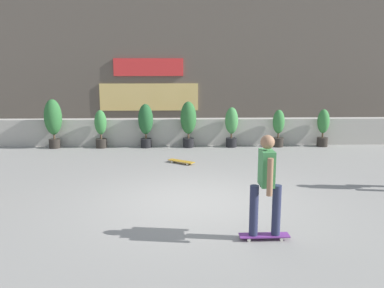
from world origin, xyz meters
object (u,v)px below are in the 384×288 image
at_px(potted_plant_6, 323,126).
at_px(skater_far_left, 266,183).
at_px(potted_plant_5, 278,127).
at_px(skateboard_near_camera, 181,161).
at_px(potted_plant_4, 232,125).
at_px(potted_plant_3, 188,121).
at_px(potted_plant_2, 146,123).
at_px(potted_plant_1, 101,127).
at_px(potted_plant_0, 53,120).

height_order(potted_plant_6, skater_far_left, skater_far_left).
bearing_deg(potted_plant_5, skateboard_near_camera, -145.01).
bearing_deg(potted_plant_5, skater_far_left, -104.91).
bearing_deg(potted_plant_4, potted_plant_3, 180.00).
relative_size(potted_plant_3, potted_plant_5, 1.23).
height_order(potted_plant_2, skateboard_near_camera, potted_plant_2).
height_order(potted_plant_3, skateboard_near_camera, potted_plant_3).
distance_m(potted_plant_2, skater_far_left, 7.82).
distance_m(potted_plant_6, skater_far_left, 8.21).
bearing_deg(skateboard_near_camera, skater_far_left, -75.86).
xyz_separation_m(potted_plant_3, skateboard_near_camera, (-0.26, -2.29, -0.83)).
bearing_deg(potted_plant_1, potted_plant_4, -0.00).
distance_m(potted_plant_5, skateboard_near_camera, 4.04).
height_order(potted_plant_0, potted_plant_3, potted_plant_0).
bearing_deg(potted_plant_6, skateboard_near_camera, -154.40).
height_order(potted_plant_1, skater_far_left, skater_far_left).
distance_m(potted_plant_3, skateboard_near_camera, 2.45).
distance_m(skater_far_left, skateboard_near_camera, 5.37).
bearing_deg(potted_plant_5, potted_plant_0, -180.00).
bearing_deg(potted_plant_6, skater_far_left, -115.14).
bearing_deg(potted_plant_0, potted_plant_4, -0.00).
relative_size(potted_plant_0, potted_plant_6, 1.29).
distance_m(potted_plant_0, skateboard_near_camera, 4.84).
bearing_deg(potted_plant_6, potted_plant_3, -180.00).
relative_size(potted_plant_0, potted_plant_1, 1.29).
height_order(potted_plant_1, potted_plant_3, potted_plant_3).
height_order(potted_plant_3, potted_plant_5, potted_plant_3).
xyz_separation_m(potted_plant_0, potted_plant_5, (7.45, 0.00, -0.27)).
distance_m(potted_plant_3, potted_plant_5, 3.02).
bearing_deg(potted_plant_2, potted_plant_3, 0.00).
bearing_deg(skater_far_left, potted_plant_4, 86.91).
relative_size(potted_plant_1, skateboard_near_camera, 1.64).
height_order(potted_plant_0, skater_far_left, skater_far_left).
bearing_deg(potted_plant_5, potted_plant_4, -180.00).
height_order(potted_plant_2, potted_plant_4, potted_plant_2).
bearing_deg(potted_plant_0, skateboard_near_camera, -28.75).
bearing_deg(potted_plant_5, potted_plant_3, -180.00).
xyz_separation_m(potted_plant_3, potted_plant_5, (3.02, 0.00, -0.22)).
relative_size(potted_plant_1, potted_plant_3, 0.82).
bearing_deg(potted_plant_2, potted_plant_1, 180.00).
bearing_deg(skater_far_left, potted_plant_5, 75.09).
bearing_deg(potted_plant_2, skateboard_near_camera, -63.25).
xyz_separation_m(potted_plant_4, potted_plant_5, (1.58, 0.00, -0.07)).
relative_size(potted_plant_0, skateboard_near_camera, 2.11).
bearing_deg(potted_plant_0, potted_plant_3, 0.00).
bearing_deg(skateboard_near_camera, potted_plant_5, 34.99).
bearing_deg(potted_plant_5, potted_plant_6, 0.00).
xyz_separation_m(potted_plant_1, potted_plant_3, (2.89, 0.00, 0.21)).
height_order(potted_plant_6, skateboard_near_camera, potted_plant_6).
relative_size(potted_plant_0, potted_plant_3, 1.06).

